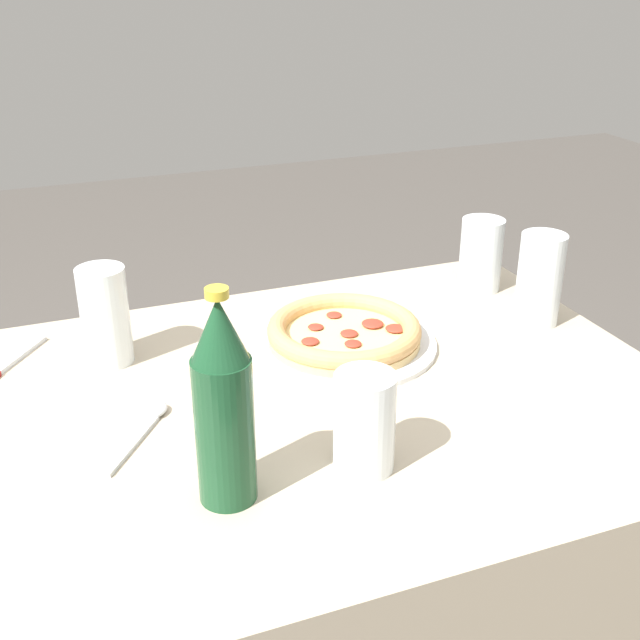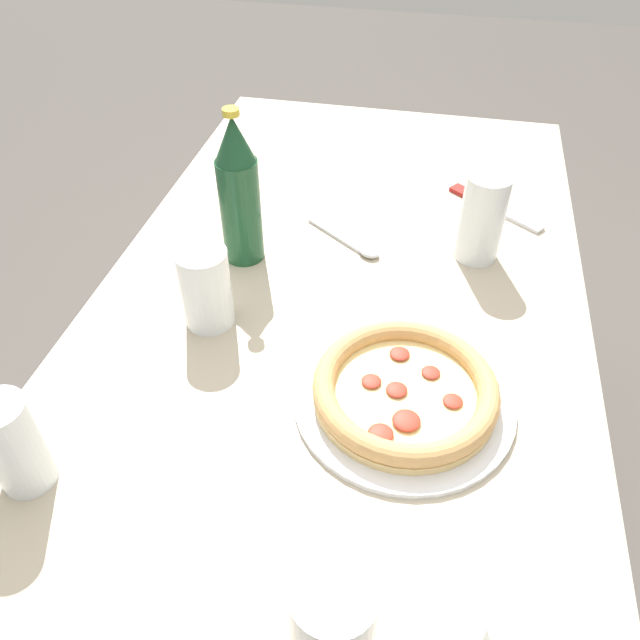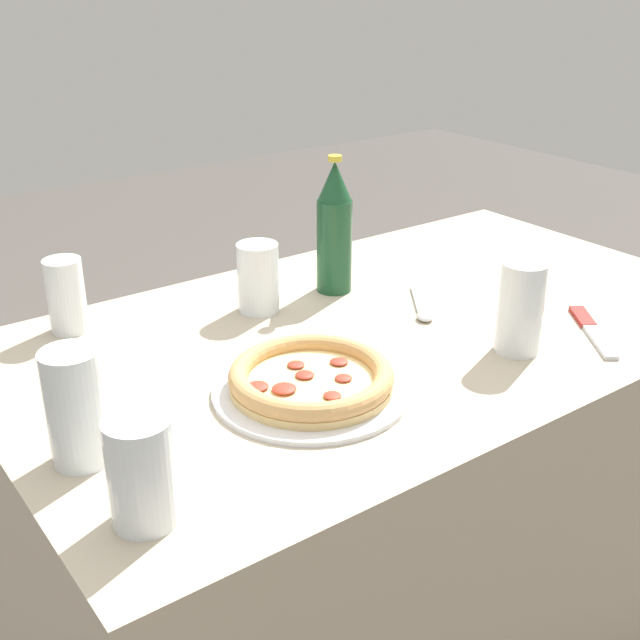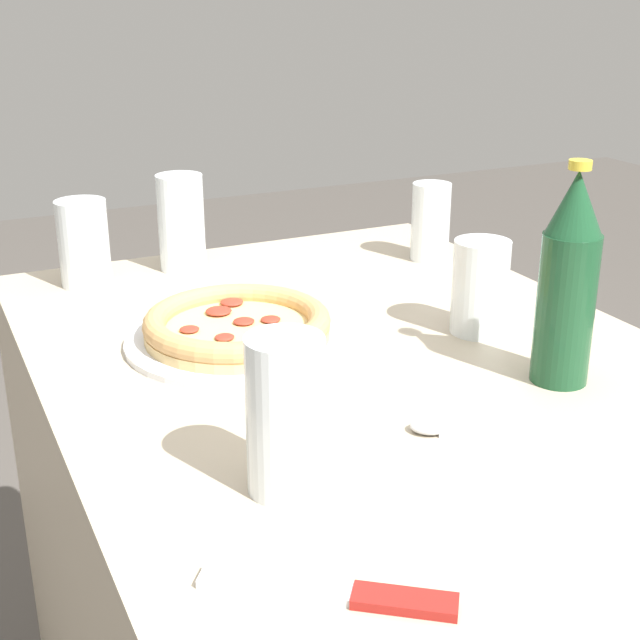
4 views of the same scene
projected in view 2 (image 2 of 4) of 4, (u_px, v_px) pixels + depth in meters
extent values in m
plane|color=#4C4742|center=(336.00, 524.00, 1.49)|extent=(8.00, 8.00, 0.00)
cube|color=#B7A88E|center=(339.00, 426.00, 1.24)|extent=(1.28, 0.74, 0.75)
cylinder|color=silver|center=(404.00, 400.00, 0.79)|extent=(0.28, 0.28, 0.01)
cylinder|color=#DBB775|center=(404.00, 395.00, 0.79)|extent=(0.23, 0.23, 0.01)
cylinder|color=#EACC7F|center=(405.00, 391.00, 0.78)|extent=(0.20, 0.20, 0.00)
torus|color=tan|center=(405.00, 387.00, 0.78)|extent=(0.23, 0.23, 0.03)
ellipsoid|color=#A83323|center=(400.00, 354.00, 0.82)|extent=(0.03, 0.03, 0.01)
ellipsoid|color=#A83323|center=(431.00, 372.00, 0.80)|extent=(0.02, 0.02, 0.01)
ellipsoid|color=#A83323|center=(371.00, 381.00, 0.79)|extent=(0.03, 0.03, 0.01)
ellipsoid|color=#A83323|center=(453.00, 401.00, 0.76)|extent=(0.02, 0.02, 0.01)
ellipsoid|color=#A83323|center=(381.00, 434.00, 0.73)|extent=(0.03, 0.03, 0.01)
ellipsoid|color=#A83323|center=(397.00, 390.00, 0.78)|extent=(0.03, 0.03, 0.01)
ellipsoid|color=#A83323|center=(406.00, 420.00, 0.74)|extent=(0.03, 0.03, 0.01)
cylinder|color=white|center=(482.00, 218.00, 0.98)|extent=(0.07, 0.07, 0.15)
cylinder|color=#F4A323|center=(479.00, 234.00, 1.00)|extent=(0.06, 0.06, 0.08)
cylinder|color=white|center=(333.00, 631.00, 0.52)|extent=(0.07, 0.07, 0.15)
cylinder|color=white|center=(206.00, 288.00, 0.87)|extent=(0.07, 0.07, 0.12)
cylinder|color=orange|center=(208.00, 304.00, 0.89)|extent=(0.06, 0.06, 0.06)
cylinder|color=white|center=(14.00, 445.00, 0.67)|extent=(0.06, 0.06, 0.12)
cylinder|color=black|center=(17.00, 451.00, 0.68)|extent=(0.05, 0.05, 0.09)
cylinder|color=#194728|center=(241.00, 211.00, 0.97)|extent=(0.06, 0.06, 0.17)
cone|color=#194728|center=(233.00, 139.00, 0.89)|extent=(0.06, 0.06, 0.07)
cylinder|color=gold|center=(231.00, 112.00, 0.86)|extent=(0.02, 0.02, 0.01)
cube|color=maroon|center=(470.00, 195.00, 1.16)|extent=(0.07, 0.08, 0.01)
cube|color=silver|center=(513.00, 217.00, 1.11)|extent=(0.09, 0.11, 0.01)
cube|color=silver|center=(337.00, 234.00, 1.07)|extent=(0.09, 0.12, 0.01)
ellipsoid|color=silver|center=(369.00, 252.00, 1.03)|extent=(0.05, 0.05, 0.01)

